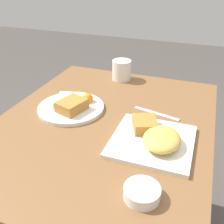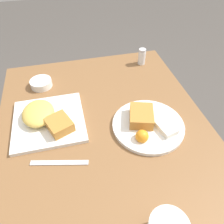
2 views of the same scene
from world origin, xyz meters
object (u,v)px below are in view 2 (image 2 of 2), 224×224
Objects in this scene: plate_square_near at (46,118)px; plate_oval_far at (147,124)px; salt_shaker at (142,57)px; sauce_ramekin at (41,83)px; butter_knife at (59,163)px.

plate_oval_far is at bearing 73.22° from plate_square_near.
salt_shaker is at bearing 122.55° from plate_square_near.
plate_square_near reaches higher than sauce_ramekin.
butter_knife is at bearing 6.80° from sauce_ramekin.
plate_oval_far is at bearing 26.96° from butter_knife.
butter_knife is at bearing -41.95° from salt_shaker.
plate_square_near is 2.77× the size of sauce_ramekin.
salt_shaker reaches higher than butter_knife.
sauce_ramekin is 0.51× the size of butter_knife.
butter_knife is at bearing -75.88° from plate_oval_far.
butter_knife is (0.48, -0.43, -0.03)m from salt_shaker.
sauce_ramekin is at bearing -175.64° from plate_square_near.
plate_oval_far is 0.41m from salt_shaker.
sauce_ramekin is 1.17× the size of salt_shaker.
sauce_ramekin is 0.48m from salt_shaker.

